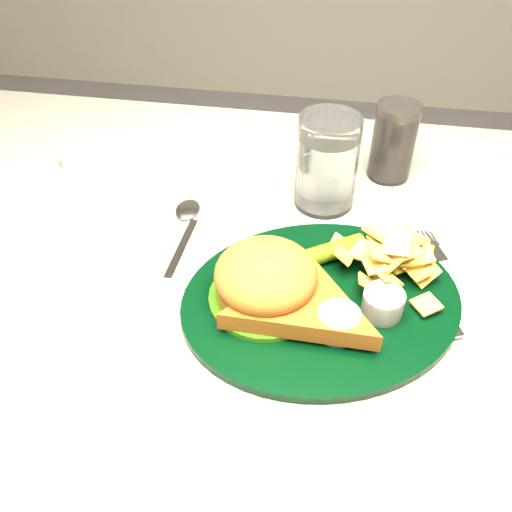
{
  "coord_description": "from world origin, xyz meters",
  "views": [
    {
      "loc": [
        0.08,
        -0.56,
        1.25
      ],
      "look_at": [
        -0.0,
        -0.06,
        0.8
      ],
      "focal_mm": 40.0,
      "sensor_mm": 36.0,
      "label": 1
    }
  ],
  "objects_px": {
    "dinner_plate": "(323,281)",
    "table": "(262,413)",
    "fork_napkin": "(433,292)",
    "cola_glass": "(393,142)",
    "water_glass": "(327,163)"
  },
  "relations": [
    {
      "from": "table",
      "to": "fork_napkin",
      "type": "distance_m",
      "value": 0.44
    },
    {
      "from": "table",
      "to": "dinner_plate",
      "type": "distance_m",
      "value": 0.43
    },
    {
      "from": "dinner_plate",
      "to": "water_glass",
      "type": "height_order",
      "value": "water_glass"
    },
    {
      "from": "cola_glass",
      "to": "fork_napkin",
      "type": "xyz_separation_m",
      "value": [
        0.05,
        -0.26,
        -0.05
      ]
    },
    {
      "from": "table",
      "to": "cola_glass",
      "type": "relative_size",
      "value": 9.96
    },
    {
      "from": "cola_glass",
      "to": "water_glass",
      "type": "bearing_deg",
      "value": -136.79
    },
    {
      "from": "dinner_plate",
      "to": "cola_glass",
      "type": "height_order",
      "value": "cola_glass"
    },
    {
      "from": "table",
      "to": "cola_glass",
      "type": "height_order",
      "value": "cola_glass"
    },
    {
      "from": "dinner_plate",
      "to": "fork_napkin",
      "type": "relative_size",
      "value": 2.02
    },
    {
      "from": "table",
      "to": "dinner_plate",
      "type": "height_order",
      "value": "dinner_plate"
    },
    {
      "from": "table",
      "to": "fork_napkin",
      "type": "bearing_deg",
      "value": -10.14
    },
    {
      "from": "dinner_plate",
      "to": "table",
      "type": "bearing_deg",
      "value": 113.08
    },
    {
      "from": "dinner_plate",
      "to": "cola_glass",
      "type": "distance_m",
      "value": 0.31
    },
    {
      "from": "cola_glass",
      "to": "fork_napkin",
      "type": "distance_m",
      "value": 0.27
    },
    {
      "from": "water_glass",
      "to": "fork_napkin",
      "type": "height_order",
      "value": "water_glass"
    }
  ]
}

